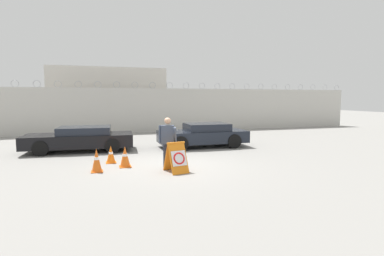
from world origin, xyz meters
The scene contains 10 objects.
ground_plane centered at (0.00, 0.00, 0.00)m, with size 90.00×90.00×0.00m, color gray.
perimeter_wall centered at (0.00, 11.15, 1.59)m, with size 36.00×0.30×3.61m.
building_block centered at (-1.73, 15.12, 2.38)m, with size 8.63×5.21×4.75m.
barricade_sign centered at (-0.04, -1.01, 0.50)m, with size 0.74×0.92×1.01m.
security_guard centered at (-0.19, -0.32, 1.00)m, with size 0.62×0.54×1.78m.
traffic_cone_near centered at (-1.62, 0.29, 0.37)m, with size 0.42×0.42×0.75m.
traffic_cone_mid centered at (-2.08, 1.12, 0.33)m, with size 0.38×0.38×0.66m.
traffic_cone_far centered at (-2.58, -0.19, 0.39)m, with size 0.38×0.38×0.79m.
parked_car_front_coupe centered at (-3.31, 4.13, 0.59)m, with size 4.88×2.16×1.14m.
parked_car_rear_sedan centered at (2.52, 3.62, 0.62)m, with size 4.38×1.93×1.19m.
Camera 1 is at (-2.43, -10.50, 2.46)m, focal length 28.00 mm.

